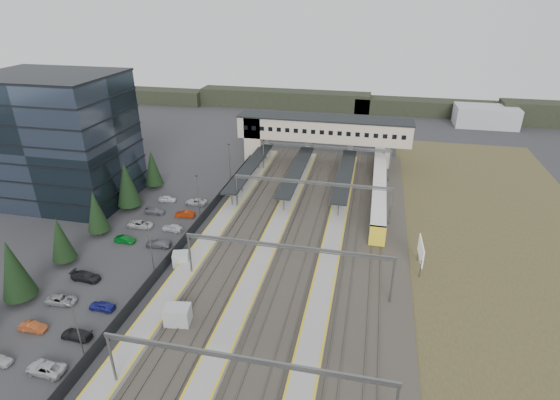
% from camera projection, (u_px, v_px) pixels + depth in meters
% --- Properties ---
extents(ground, '(220.00, 220.00, 0.00)m').
position_uv_depth(ground, '(223.00, 249.00, 70.09)').
color(ground, '#2B2B2D').
rests_on(ground, ground).
extents(office_building, '(24.30, 18.30, 24.30)m').
position_uv_depth(office_building, '(59.00, 139.00, 82.35)').
color(office_building, '#313C4E').
rests_on(office_building, ground).
extents(conifer_row, '(4.42, 49.82, 9.50)m').
position_uv_depth(conifer_row, '(81.00, 220.00, 68.85)').
color(conifer_row, black).
rests_on(conifer_row, ground).
extents(car_park, '(10.47, 44.62, 1.26)m').
position_uv_depth(car_park, '(126.00, 257.00, 66.90)').
color(car_park, '#B7B6BB').
rests_on(car_park, ground).
extents(lampposts, '(0.50, 53.25, 8.07)m').
position_uv_depth(lampposts, '(178.00, 217.00, 70.86)').
color(lampposts, slate).
rests_on(lampposts, ground).
extents(fence, '(0.08, 90.00, 2.00)m').
position_uv_depth(fence, '(197.00, 225.00, 75.32)').
color(fence, '#26282B').
rests_on(fence, ground).
extents(relay_cabin_near, '(3.38, 2.68, 2.56)m').
position_uv_depth(relay_cabin_near, '(178.00, 315.00, 53.83)').
color(relay_cabin_near, '#A5A8AA').
rests_on(relay_cabin_near, ground).
extents(relay_cabin_far, '(2.77, 2.52, 2.10)m').
position_uv_depth(relay_cabin_far, '(181.00, 259.00, 65.64)').
color(relay_cabin_far, '#A5A8AA').
rests_on(relay_cabin_far, ground).
extents(rail_corridor, '(34.00, 90.00, 0.92)m').
position_uv_depth(rail_corridor, '(286.00, 238.00, 72.56)').
color(rail_corridor, '#36322A').
rests_on(rail_corridor, ground).
extents(canopies, '(23.10, 30.00, 3.28)m').
position_uv_depth(canopies, '(297.00, 169.00, 90.83)').
color(canopies, black).
rests_on(canopies, ground).
extents(footbridge, '(40.40, 6.40, 11.20)m').
position_uv_depth(footbridge, '(312.00, 131.00, 102.17)').
color(footbridge, '#C2AF9B').
rests_on(footbridge, ground).
extents(gantries, '(28.40, 62.28, 7.17)m').
position_uv_depth(gantries, '(301.00, 215.00, 67.82)').
color(gantries, slate).
rests_on(gantries, ground).
extents(train, '(2.63, 54.93, 3.31)m').
position_uv_depth(train, '(379.00, 174.00, 93.77)').
color(train, silver).
rests_on(train, ground).
extents(billboard, '(0.35, 5.47, 4.55)m').
position_uv_depth(billboard, '(421.00, 252.00, 63.83)').
color(billboard, slate).
rests_on(billboard, ground).
extents(scrub_east, '(34.00, 120.00, 0.06)m').
position_uv_depth(scrub_east, '(518.00, 266.00, 65.78)').
color(scrub_east, '#433E22').
rests_on(scrub_east, ground).
extents(treeline_far, '(170.00, 19.00, 7.00)m').
position_uv_depth(treeline_far, '(382.00, 106.00, 145.50)').
color(treeline_far, black).
rests_on(treeline_far, ground).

